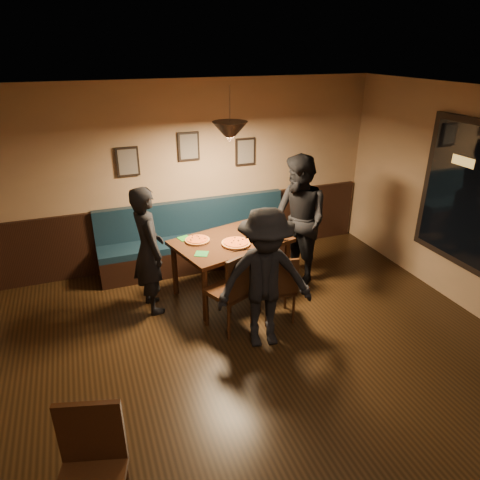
{
  "coord_description": "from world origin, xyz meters",
  "views": [
    {
      "loc": [
        -1.55,
        -2.82,
        3.24
      ],
      "look_at": [
        0.23,
        1.92,
        0.95
      ],
      "focal_mm": 32.59,
      "sensor_mm": 36.0,
      "label": 1
    }
  ],
  "objects": [
    {
      "name": "pizza_c",
      "position": [
        0.63,
        2.45,
        0.83
      ],
      "size": [
        0.51,
        0.51,
        0.04
      ],
      "primitive_type": "cylinder",
      "rotation": [
        0.0,
        0.0,
        -0.41
      ],
      "color": "orange",
      "rests_on": "dining_table"
    },
    {
      "name": "chair_near_left",
      "position": [
        -0.07,
        1.49,
        0.53
      ],
      "size": [
        0.61,
        0.61,
        1.05
      ],
      "primitive_type": null,
      "rotation": [
        0.0,
        0.0,
        0.42
      ],
      "color": "black",
      "rests_on": "floor"
    },
    {
      "name": "pizza_b",
      "position": [
        0.24,
        2.09,
        0.83
      ],
      "size": [
        0.5,
        0.5,
        0.04
      ],
      "primitive_type": "cylinder",
      "rotation": [
        0.0,
        0.0,
        -0.36
      ],
      "color": "orange",
      "rests_on": "dining_table"
    },
    {
      "name": "picture_center",
      "position": [
        0.0,
        3.47,
        1.85
      ],
      "size": [
        0.32,
        0.04,
        0.42
      ],
      "primitive_type": "cube",
      "color": "black",
      "rests_on": "wall_back"
    },
    {
      "name": "wainscot",
      "position": [
        0.0,
        3.47,
        0.5
      ],
      "size": [
        5.88,
        0.06,
        1.0
      ],
      "primitive_type": "cube",
      "color": "black",
      "rests_on": "ground"
    },
    {
      "name": "soda_glass",
      "position": [
        0.86,
        2.01,
        0.88
      ],
      "size": [
        0.08,
        0.08,
        0.15
      ],
      "primitive_type": "cylinder",
      "rotation": [
        0.0,
        0.0,
        -0.17
      ],
      "color": "black",
      "rests_on": "dining_table"
    },
    {
      "name": "diner_right",
      "position": [
        1.24,
        2.26,
        0.94
      ],
      "size": [
        0.8,
        0.98,
        1.88
      ],
      "primitive_type": "imported",
      "rotation": [
        0.0,
        0.0,
        -1.46
      ],
      "color": "black",
      "rests_on": "floor"
    },
    {
      "name": "picture_left",
      "position": [
        -0.9,
        3.47,
        1.7
      ],
      "size": [
        0.32,
        0.04,
        0.42
      ],
      "primitive_type": "cube",
      "color": "black",
      "rests_on": "wall_back"
    },
    {
      "name": "wall_back",
      "position": [
        0.0,
        3.5,
        1.4
      ],
      "size": [
        6.0,
        0.0,
        6.0
      ],
      "primitive_type": "plane",
      "rotation": [
        1.57,
        0.0,
        0.0
      ],
      "color": "#8C704F",
      "rests_on": "ground"
    },
    {
      "name": "floor",
      "position": [
        0.0,
        0.0,
        0.0
      ],
      "size": [
        7.0,
        7.0,
        0.0
      ],
      "primitive_type": "plane",
      "color": "black",
      "rests_on": "ground"
    },
    {
      "name": "chair_near_right",
      "position": [
        0.55,
        1.45,
        0.46
      ],
      "size": [
        0.46,
        0.46,
        0.92
      ],
      "primitive_type": null,
      "rotation": [
        0.0,
        0.0,
        -0.16
      ],
      "color": "black",
      "rests_on": "floor"
    },
    {
      "name": "pendant_lamp",
      "position": [
        0.23,
        2.27,
        2.25
      ],
      "size": [
        0.44,
        0.44,
        0.25
      ],
      "primitive_type": "cone",
      "rotation": [
        3.14,
        0.0,
        0.0
      ],
      "color": "black",
      "rests_on": "ceiling"
    },
    {
      "name": "napkin_a",
      "position": [
        -0.35,
        2.53,
        0.81
      ],
      "size": [
        0.2,
        0.2,
        0.01
      ],
      "primitive_type": "cube",
      "rotation": [
        0.0,
        0.0,
        0.27
      ],
      "color": "#1C6C1E",
      "rests_on": "dining_table"
    },
    {
      "name": "pizza_a",
      "position": [
        -0.21,
        2.38,
        0.83
      ],
      "size": [
        0.37,
        0.37,
        0.04
      ],
      "primitive_type": "cylinder",
      "rotation": [
        0.0,
        0.0,
        0.1
      ],
      "color": "orange",
      "rests_on": "dining_table"
    },
    {
      "name": "diner_front",
      "position": [
        0.2,
        1.04,
        0.84
      ],
      "size": [
        1.18,
        0.8,
        1.68
      ],
      "primitive_type": "imported",
      "rotation": [
        0.0,
        0.0,
        -0.17
      ],
      "color": "black",
      "rests_on": "floor"
    },
    {
      "name": "cutlery_set",
      "position": [
        0.26,
        1.89,
        0.81
      ],
      "size": [
        0.18,
        0.02,
        0.0
      ],
      "primitive_type": "cube",
      "rotation": [
        0.0,
        0.0,
        1.56
      ],
      "color": "silver",
      "rests_on": "dining_table"
    },
    {
      "name": "booth_bench",
      "position": [
        0.0,
        3.2,
        0.5
      ],
      "size": [
        3.0,
        0.6,
        1.0
      ],
      "primitive_type": null,
      "color": "#0F232D",
      "rests_on": "ground"
    },
    {
      "name": "ceiling",
      "position": [
        0.0,
        0.0,
        2.8
      ],
      "size": [
        7.0,
        7.0,
        0.0
      ],
      "primitive_type": "plane",
      "rotation": [
        3.14,
        0.0,
        0.0
      ],
      "color": "silver",
      "rests_on": "ground"
    },
    {
      "name": "tabasco_bottle",
      "position": [
        0.71,
        2.25,
        0.86
      ],
      "size": [
        0.03,
        0.03,
        0.11
      ],
      "primitive_type": "cylinder",
      "rotation": [
        0.0,
        0.0,
        0.25
      ],
      "color": "#9D1C05",
      "rests_on": "dining_table"
    },
    {
      "name": "dining_table",
      "position": [
        0.23,
        2.27,
        0.4
      ],
      "size": [
        1.7,
        1.32,
        0.81
      ],
      "primitive_type": "cube",
      "rotation": [
        0.0,
        0.0,
        0.26
      ],
      "color": "black",
      "rests_on": "floor"
    },
    {
      "name": "picture_right",
      "position": [
        0.9,
        3.47,
        1.7
      ],
      "size": [
        0.32,
        0.04,
        0.42
      ],
      "primitive_type": "cube",
      "color": "black",
      "rests_on": "wall_back"
    },
    {
      "name": "napkin_b",
      "position": [
        -0.27,
        1.98,
        0.81
      ],
      "size": [
        0.22,
        0.22,
        0.01
      ],
      "primitive_type": "cube",
      "rotation": [
        0.0,
        0.0,
        -0.46
      ],
      "color": "#1D6C29",
      "rests_on": "dining_table"
    },
    {
      "name": "diner_left",
      "position": [
        -0.89,
        2.24,
        0.84
      ],
      "size": [
        0.49,
        0.67,
        1.69
      ],
      "primitive_type": "imported",
      "rotation": [
        0.0,
        0.0,
        1.71
      ],
      "color": "black",
      "rests_on": "floor"
    }
  ]
}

